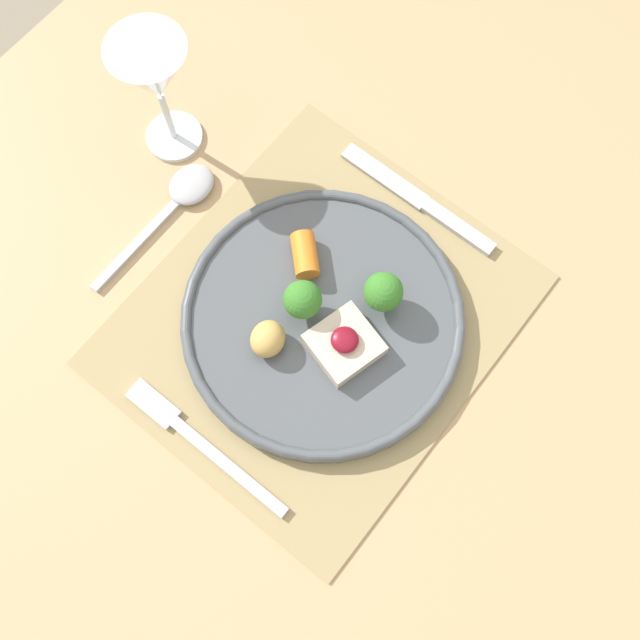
% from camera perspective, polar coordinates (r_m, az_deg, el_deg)
% --- Properties ---
extents(ground_plane, '(8.00, 8.00, 0.00)m').
position_cam_1_polar(ground_plane, '(1.51, -0.10, -8.61)').
color(ground_plane, gray).
extents(dining_table, '(1.58, 1.02, 0.73)m').
position_cam_1_polar(dining_table, '(0.88, -0.17, -1.55)').
color(dining_table, tan).
rests_on(dining_table, ground_plane).
extents(placemat, '(0.41, 0.35, 0.00)m').
position_cam_1_polar(placemat, '(0.80, -0.19, 0.06)').
color(placemat, '#9E895B').
rests_on(placemat, dining_table).
extents(dinner_plate, '(0.30, 0.30, 0.07)m').
position_cam_1_polar(dinner_plate, '(0.78, 0.07, -0.11)').
color(dinner_plate, '#4C5156').
rests_on(dinner_plate, placemat).
extents(fork, '(0.02, 0.20, 0.01)m').
position_cam_1_polar(fork, '(0.78, -9.48, -8.92)').
color(fork, '#B2B2B7').
rests_on(fork, placemat).
extents(knife, '(0.02, 0.20, 0.01)m').
position_cam_1_polar(knife, '(0.86, 8.19, 8.60)').
color(knife, '#B2B2B7').
rests_on(knife, placemat).
extents(spoon, '(0.19, 0.05, 0.02)m').
position_cam_1_polar(spoon, '(0.87, -10.51, 9.33)').
color(spoon, '#B2B2B7').
rests_on(spoon, dining_table).
extents(wine_glass_near, '(0.08, 0.08, 0.16)m').
position_cam_1_polar(wine_glass_near, '(0.82, -12.53, 17.64)').
color(wine_glass_near, white).
rests_on(wine_glass_near, dining_table).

